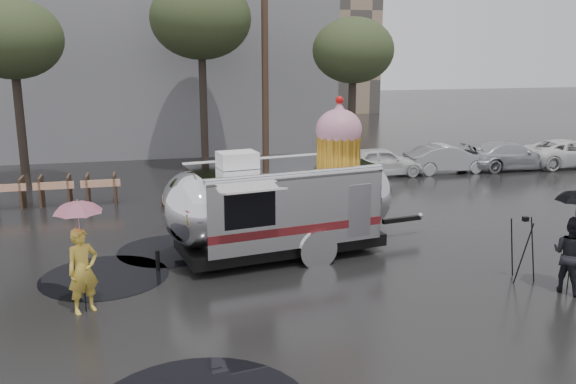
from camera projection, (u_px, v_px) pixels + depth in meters
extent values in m
plane|color=black|center=(278.00, 309.00, 12.50)|extent=(120.00, 120.00, 0.00)
cylinder|color=black|center=(105.00, 277.00, 14.24)|extent=(2.95, 2.95, 0.01)
cylinder|color=black|center=(169.00, 250.00, 16.08)|extent=(2.70, 2.70, 0.01)
cylinder|color=black|center=(289.00, 225.00, 18.35)|extent=(2.44, 2.44, 0.01)
cube|color=slate|center=(111.00, 23.00, 32.83)|extent=(22.00, 12.00, 13.00)
cylinder|color=#473323|center=(265.00, 65.00, 25.26)|extent=(0.28, 0.28, 9.00)
cylinder|color=#382D26|center=(19.00, 111.00, 22.57)|extent=(0.32, 0.32, 5.85)
ellipsoid|color=#2B381C|center=(12.00, 39.00, 21.97)|extent=(3.64, 3.64, 2.86)
cylinder|color=#382D26|center=(203.00, 92.00, 25.92)|extent=(0.32, 0.32, 6.75)
ellipsoid|color=#2B381C|center=(201.00, 19.00, 25.22)|extent=(4.20, 4.20, 3.30)
cylinder|color=#382D26|center=(352.00, 109.00, 25.51)|extent=(0.32, 0.32, 5.40)
ellipsoid|color=#2B381C|center=(353.00, 50.00, 24.95)|extent=(3.36, 3.36, 2.64)
cube|color=#473323|center=(22.00, 192.00, 20.39)|extent=(0.08, 0.80, 1.00)
cube|color=#E5590C|center=(5.00, 188.00, 19.87)|extent=(1.30, 0.04, 0.25)
cube|color=#473323|center=(41.00, 191.00, 20.52)|extent=(0.08, 0.80, 1.00)
cube|color=#473323|center=(70.00, 190.00, 20.72)|extent=(0.08, 0.80, 1.00)
cube|color=#E5590C|center=(53.00, 186.00, 20.20)|extent=(1.30, 0.04, 0.25)
cube|color=#473323|center=(88.00, 189.00, 20.85)|extent=(0.08, 0.80, 1.00)
cube|color=#473323|center=(115.00, 187.00, 21.05)|extent=(0.08, 0.80, 1.00)
cube|color=#E5590C|center=(100.00, 183.00, 20.53)|extent=(1.30, 0.04, 0.25)
imported|color=silver|center=(381.00, 159.00, 25.25)|extent=(4.00, 1.80, 1.40)
imported|color=#B2B2B7|center=(448.00, 156.00, 25.91)|extent=(4.00, 1.80, 1.40)
imported|color=#B2B2B7|center=(510.00, 153.00, 26.57)|extent=(4.20, 1.80, 1.44)
imported|color=silver|center=(570.00, 150.00, 27.23)|extent=(4.40, 1.90, 1.50)
cube|color=silver|center=(280.00, 200.00, 15.49)|extent=(4.85, 3.09, 1.85)
ellipsoid|color=silver|center=(358.00, 192.00, 16.35)|extent=(1.92, 2.59, 1.85)
ellipsoid|color=silver|center=(194.00, 209.00, 14.64)|extent=(1.92, 2.59, 1.85)
cube|color=black|center=(280.00, 241.00, 15.74)|extent=(5.40, 2.89, 0.31)
cylinder|color=black|center=(316.00, 250.00, 14.99)|extent=(0.75, 0.34, 0.72)
cylinder|color=black|center=(283.00, 227.00, 16.88)|extent=(0.75, 0.34, 0.72)
cylinder|color=silver|center=(319.00, 250.00, 14.85)|extent=(0.99, 0.27, 0.98)
cube|color=black|center=(402.00, 219.00, 17.11)|extent=(1.23, 0.33, 0.12)
sphere|color=silver|center=(420.00, 215.00, 17.33)|extent=(0.19, 0.19, 0.16)
cylinder|color=black|center=(158.00, 261.00, 14.56)|extent=(0.12, 0.12, 0.51)
cube|color=#551317|center=(299.00, 230.00, 14.55)|extent=(4.45, 0.80, 0.21)
cube|color=#551317|center=(264.00, 207.00, 16.65)|extent=(4.45, 0.80, 0.21)
cube|color=black|center=(250.00, 211.00, 13.93)|extent=(1.22, 0.24, 0.82)
cube|color=beige|center=(254.00, 191.00, 13.59)|extent=(1.50, 0.75, 0.15)
cube|color=silver|center=(360.00, 211.00, 15.09)|extent=(0.61, 0.13, 1.33)
cube|color=white|center=(237.00, 160.00, 14.80)|extent=(1.02, 0.81, 0.39)
cylinder|color=gold|center=(339.00, 148.00, 15.83)|extent=(1.23, 1.23, 0.62)
ellipsoid|color=#CF8DA2|center=(339.00, 130.00, 15.72)|extent=(1.37, 1.37, 1.07)
cone|color=#CF8DA2|center=(339.00, 109.00, 15.59)|extent=(0.59, 0.59, 0.41)
sphere|color=red|center=(339.00, 100.00, 15.54)|extent=(0.24, 0.24, 0.21)
imported|color=gold|center=(83.00, 271.00, 12.17)|extent=(0.76, 0.68, 1.76)
imported|color=pink|center=(79.00, 219.00, 11.92)|extent=(1.18, 1.18, 0.80)
cylinder|color=black|center=(83.00, 273.00, 12.18)|extent=(0.02, 0.02, 1.65)
imported|color=black|center=(571.00, 255.00, 13.20)|extent=(0.73, 0.93, 1.70)
imported|color=black|center=(576.00, 207.00, 12.95)|extent=(1.11, 1.11, 0.76)
cylinder|color=black|center=(571.00, 256.00, 13.21)|extent=(0.02, 0.02, 1.65)
cylinder|color=black|center=(533.00, 249.00, 13.94)|extent=(0.03, 0.34, 1.46)
cylinder|color=black|center=(512.00, 248.00, 14.06)|extent=(0.30, 0.19, 1.46)
cylinder|color=black|center=(523.00, 254.00, 13.64)|extent=(0.30, 0.19, 1.46)
cube|color=black|center=(526.00, 219.00, 13.71)|extent=(0.12, 0.10, 0.10)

